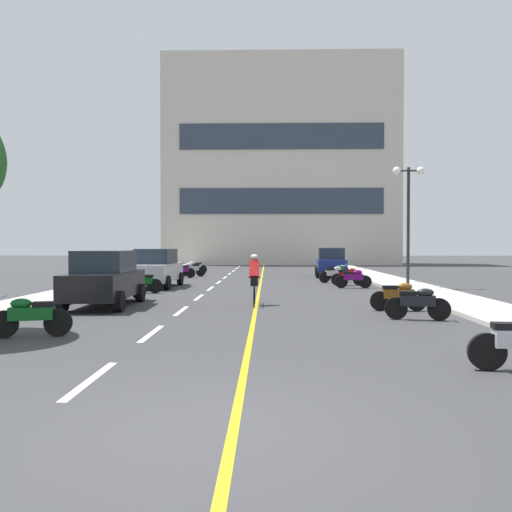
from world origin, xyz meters
TOP-DOWN VIEW (x-y plane):
  - ground_plane at (0.00, 21.00)m, footprint 140.00×140.00m
  - curb_left at (-7.20, 24.00)m, footprint 2.40×72.00m
  - curb_right at (7.20, 24.00)m, footprint 2.40×72.00m
  - lane_dash_0 at (-2.00, 2.00)m, footprint 0.14×2.20m
  - lane_dash_1 at (-2.00, 6.00)m, footprint 0.14×2.20m
  - lane_dash_2 at (-2.00, 10.00)m, footprint 0.14×2.20m
  - lane_dash_3 at (-2.00, 14.00)m, footprint 0.14×2.20m
  - lane_dash_4 at (-2.00, 18.00)m, footprint 0.14×2.20m
  - lane_dash_5 at (-2.00, 22.00)m, footprint 0.14×2.20m
  - lane_dash_6 at (-2.00, 26.00)m, footprint 0.14×2.20m
  - lane_dash_7 at (-2.00, 30.00)m, footprint 0.14×2.20m
  - lane_dash_8 at (-2.00, 34.00)m, footprint 0.14×2.20m
  - lane_dash_9 at (-2.00, 38.00)m, footprint 0.14×2.20m
  - lane_dash_10 at (-2.00, 42.00)m, footprint 0.14×2.20m
  - lane_dash_11 at (-2.00, 46.00)m, footprint 0.14×2.20m
  - centre_line_yellow at (0.25, 24.00)m, footprint 0.12×66.00m
  - office_building at (1.96, 48.50)m, footprint 23.77×7.12m
  - street_lamp_mid at (7.16, 18.54)m, footprint 1.46×0.36m
  - parked_car_near at (-4.68, 11.07)m, footprint 2.00×4.24m
  - parked_car_mid at (-4.63, 18.62)m, footprint 2.04×4.26m
  - parked_car_far at (4.61, 26.87)m, footprint 2.15×4.30m
  - motorcycle_1 at (-4.51, 5.45)m, footprint 1.67×0.68m
  - motorcycle_2 at (4.63, 8.21)m, footprint 1.69×0.60m
  - motorcycle_3 at (4.60, 10.11)m, footprint 1.70×0.60m
  - motorcycle_4 at (-4.69, 13.48)m, footprint 1.67×0.71m
  - motorcycle_5 at (-4.60, 15.60)m, footprint 1.70×0.60m
  - motorcycle_6 at (4.60, 18.33)m, footprint 1.70×0.60m
  - motorcycle_7 at (4.61, 19.92)m, footprint 1.70×0.60m
  - motorcycle_8 at (4.16, 21.78)m, footprint 1.64×0.78m
  - motorcycle_9 at (4.53, 23.62)m, footprint 1.70×0.60m
  - motorcycle_10 at (-4.62, 25.52)m, footprint 1.69×0.61m
  - motorcycle_11 at (-4.20, 27.04)m, footprint 1.70×0.60m
  - motorcycle_12 at (-4.47, 30.24)m, footprint 1.70×0.60m
  - cyclist_rider at (0.18, 11.58)m, footprint 0.42×1.77m

SIDE VIEW (x-z plane):
  - ground_plane at x=0.00m, z-range 0.00..0.00m
  - lane_dash_0 at x=-2.00m, z-range 0.00..0.01m
  - lane_dash_1 at x=-2.00m, z-range 0.00..0.01m
  - lane_dash_2 at x=-2.00m, z-range 0.00..0.01m
  - lane_dash_3 at x=-2.00m, z-range 0.00..0.01m
  - lane_dash_4 at x=-2.00m, z-range 0.00..0.01m
  - lane_dash_5 at x=-2.00m, z-range 0.00..0.01m
  - lane_dash_6 at x=-2.00m, z-range 0.00..0.01m
  - lane_dash_7 at x=-2.00m, z-range 0.00..0.01m
  - lane_dash_8 at x=-2.00m, z-range 0.00..0.01m
  - lane_dash_9 at x=-2.00m, z-range 0.00..0.01m
  - lane_dash_10 at x=-2.00m, z-range 0.00..0.01m
  - lane_dash_11 at x=-2.00m, z-range 0.00..0.01m
  - centre_line_yellow at x=0.25m, z-range 0.00..0.01m
  - curb_left at x=-7.20m, z-range 0.00..0.12m
  - curb_right at x=7.20m, z-range 0.00..0.12m
  - motorcycle_1 at x=-4.51m, z-range 0.01..0.93m
  - motorcycle_2 at x=4.63m, z-range 0.01..0.93m
  - motorcycle_3 at x=4.60m, z-range 0.01..0.93m
  - motorcycle_4 at x=-4.69m, z-range 0.01..0.93m
  - motorcycle_5 at x=-4.60m, z-range 0.01..0.93m
  - motorcycle_6 at x=4.60m, z-range 0.01..0.93m
  - motorcycle_7 at x=4.61m, z-range 0.01..0.93m
  - motorcycle_8 at x=4.16m, z-range 0.01..0.93m
  - motorcycle_9 at x=4.53m, z-range 0.01..0.93m
  - motorcycle_10 at x=-4.62m, z-range 0.01..0.93m
  - motorcycle_11 at x=-4.20m, z-range 0.01..0.93m
  - motorcycle_12 at x=-4.47m, z-range 0.01..0.93m
  - cyclist_rider at x=0.18m, z-range 0.03..1.74m
  - parked_car_near at x=-4.68m, z-range 0.01..1.83m
  - parked_car_mid at x=-4.63m, z-range 0.01..1.83m
  - parked_car_far at x=4.61m, z-range 0.01..1.83m
  - street_lamp_mid at x=7.16m, z-range 1.36..6.87m
  - office_building at x=1.96m, z-range 0.00..21.05m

